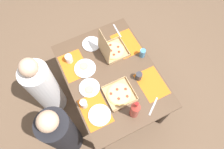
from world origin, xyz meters
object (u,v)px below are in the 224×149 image
cup_spare (84,104)px  pizza_box_corner_right (120,94)px  plate_far_right (85,68)px  soda_bottle (135,110)px  plate_near_right (100,115)px  plate_near_left (91,44)px  cup_clear_left (142,53)px  cup_clear_right (69,59)px  plate_middle (89,88)px  cup_dark (139,76)px  diner_left_seat (62,133)px  diner_right_seat (45,88)px  pizza_box_corner_left (112,50)px

cup_spare → pizza_box_corner_right: bearing=-97.7°
plate_far_right → soda_bottle: size_ratio=0.74×
plate_near_right → plate_near_left: 0.86m
plate_far_right → cup_clear_left: 0.66m
cup_clear_right → cup_clear_left: cup_clear_left is taller
plate_far_right → soda_bottle: soda_bottle is taller
plate_middle → cup_dark: (-0.13, -0.52, 0.04)m
plate_middle → plate_far_right: same height
plate_near_right → diner_left_seat: bearing=82.0°
plate_far_right → cup_clear_left: cup_clear_left is taller
plate_near_right → cup_spare: (0.16, 0.10, 0.04)m
cup_clear_right → cup_dark: (-0.53, -0.59, 0.00)m
pizza_box_corner_right → cup_clear_left: cup_clear_left is taller
plate_far_right → diner_left_seat: bearing=134.0°
pizza_box_corner_right → cup_clear_right: size_ratio=3.11×
plate_near_right → cup_dark: (0.18, -0.55, 0.04)m
soda_bottle → cup_clear_right: (0.85, 0.35, -0.08)m
plate_near_right → pizza_box_corner_right: bearing=-68.6°
plate_near_right → plate_near_left: bearing=-18.4°
plate_near_right → soda_bottle: (-0.13, -0.31, 0.12)m
cup_clear_left → diner_left_seat: bearing=107.0°
cup_dark → diner_right_seat: diner_right_seat is taller
cup_spare → cup_dark: bearing=-88.0°
plate_middle → plate_near_right: bearing=175.2°
pizza_box_corner_left → plate_near_right: (-0.61, 0.44, -0.04)m
plate_near_left → plate_far_right: bearing=143.5°
pizza_box_corner_right → diner_left_seat: size_ratio=0.25×
plate_middle → plate_near_left: plate_middle is taller
plate_far_right → plate_near_left: bearing=-36.5°
cup_dark → cup_clear_right: bearing=47.7°
soda_bottle → cup_spare: bearing=54.2°
plate_middle → cup_clear_right: (0.41, 0.07, 0.04)m
plate_middle → pizza_box_corner_right: bearing=-128.5°
cup_dark → diner_left_seat: 1.02m
pizza_box_corner_right → cup_spare: cup_spare is taller
pizza_box_corner_right → pizza_box_corner_left: (0.50, -0.16, 0.04)m
plate_middle → cup_clear_left: size_ratio=2.05×
cup_clear_right → cup_dark: 0.79m
cup_spare → soda_bottle: bearing=-125.8°
soda_bottle → cup_spare: 0.51m
plate_far_right → cup_dark: bearing=-128.0°
pizza_box_corner_left → cup_spare: (-0.45, 0.54, 0.00)m
plate_middle → cup_dark: size_ratio=2.19×
cup_clear_right → cup_spare: (-0.56, 0.06, 0.01)m
plate_near_right → cup_clear_right: bearing=3.1°
plate_middle → cup_spare: bearing=140.7°
plate_near_left → cup_clear_right: bearing=106.9°
plate_near_left → diner_right_seat: (-0.17, 0.70, -0.24)m
pizza_box_corner_left → plate_near_left: (0.20, 0.17, -0.04)m
cup_clear_left → diner_right_seat: 1.21m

